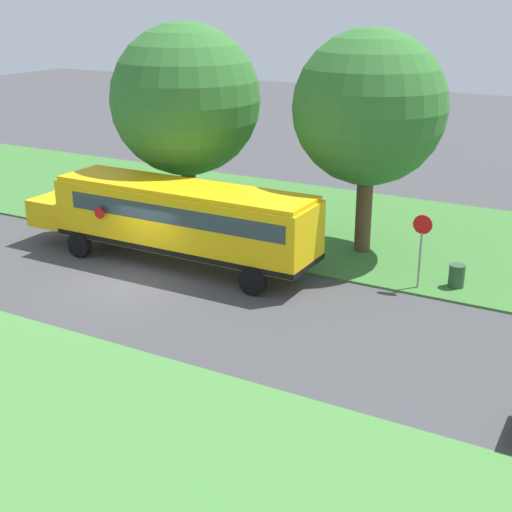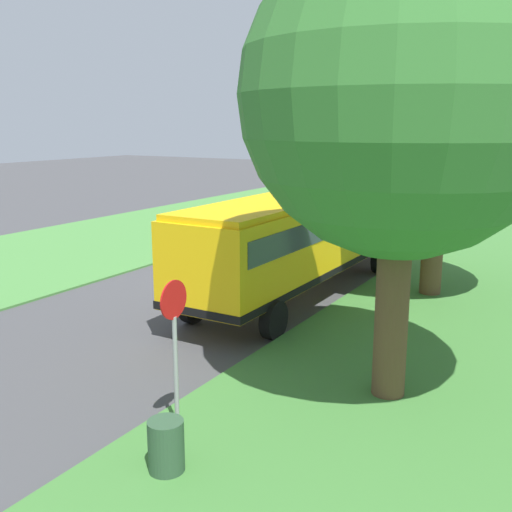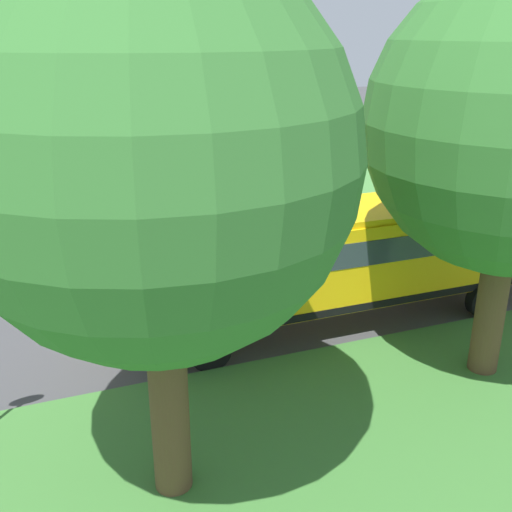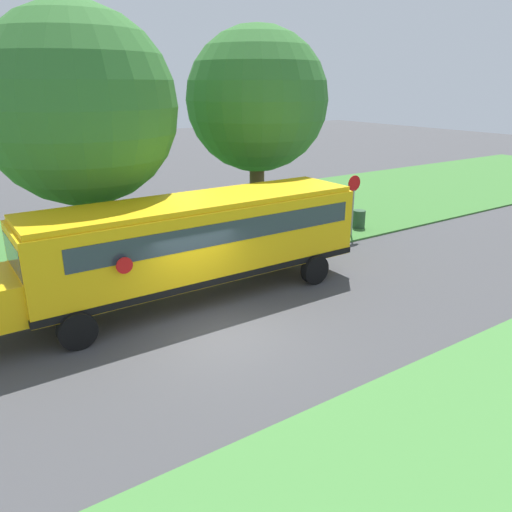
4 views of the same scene
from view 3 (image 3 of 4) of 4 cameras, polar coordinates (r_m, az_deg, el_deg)
ground_plane at (r=19.03m, az=5.21°, el=-2.48°), size 120.00×120.00×0.00m
grass_far_side at (r=26.91m, az=-3.14°, el=4.67°), size 10.00×80.00×0.07m
school_bus at (r=15.96m, az=7.86°, el=0.19°), size 2.84×12.42×3.16m
oak_tree_roadside_mid at (r=8.50m, az=-9.78°, el=9.50°), size 5.90×5.90×8.75m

